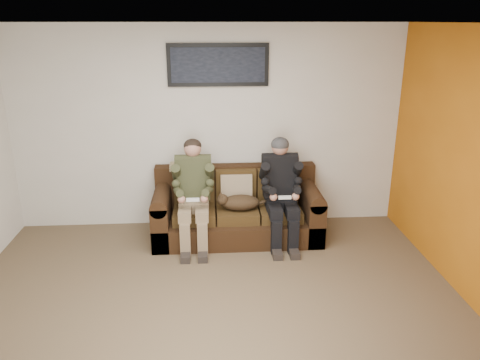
{
  "coord_description": "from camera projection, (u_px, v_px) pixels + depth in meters",
  "views": [
    {
      "loc": [
        -0.0,
        -3.67,
        2.63
      ],
      "look_at": [
        0.33,
        1.2,
        0.95
      ],
      "focal_mm": 35.0,
      "sensor_mm": 36.0,
      "label": 1
    }
  ],
  "objects": [
    {
      "name": "floor",
      "position": [
        213.0,
        320.0,
        4.31
      ],
      "size": [
        5.0,
        5.0,
        0.0
      ],
      "primitive_type": "plane",
      "color": "brown",
      "rests_on": "ground"
    },
    {
      "name": "ceiling",
      "position": [
        206.0,
        23.0,
        3.47
      ],
      "size": [
        5.0,
        5.0,
        0.0
      ],
      "primitive_type": "plane",
      "rotation": [
        3.14,
        0.0,
        0.0
      ],
      "color": "silver",
      "rests_on": "ground"
    },
    {
      "name": "wall_back",
      "position": [
        209.0,
        128.0,
        6.01
      ],
      "size": [
        5.0,
        0.0,
        5.0
      ],
      "primitive_type": "plane",
      "rotation": [
        1.57,
        0.0,
        0.0
      ],
      "color": "beige",
      "rests_on": "ground"
    },
    {
      "name": "sofa",
      "position": [
        237.0,
        211.0,
        5.95
      ],
      "size": [
        2.07,
        0.89,
        0.85
      ],
      "color": "black",
      "rests_on": "ground"
    },
    {
      "name": "throw_pillow",
      "position": [
        236.0,
        189.0,
        5.9
      ],
      "size": [
        0.4,
        0.19,
        0.39
      ],
      "primitive_type": "cube",
      "rotation": [
        -0.21,
        0.0,
        0.0
      ],
      "color": "#917A5F",
      "rests_on": "sofa"
    },
    {
      "name": "throw_blanket",
      "position": [
        187.0,
        166.0,
        5.98
      ],
      "size": [
        0.42,
        0.21,
        0.08
      ],
      "primitive_type": "cube",
      "color": "#B8AE87",
      "rests_on": "sofa"
    },
    {
      "name": "person_left",
      "position": [
        193.0,
        188.0,
        5.63
      ],
      "size": [
        0.51,
        0.87,
        1.27
      ],
      "color": "#887255",
      "rests_on": "sofa"
    },
    {
      "name": "person_right",
      "position": [
        281.0,
        186.0,
        5.7
      ],
      "size": [
        0.51,
        0.86,
        1.28
      ],
      "color": "black",
      "rests_on": "sofa"
    },
    {
      "name": "cat",
      "position": [
        239.0,
        202.0,
        5.71
      ],
      "size": [
        0.66,
        0.26,
        0.24
      ],
      "color": "#432E1A",
      "rests_on": "sofa"
    },
    {
      "name": "framed_poster",
      "position": [
        218.0,
        65.0,
        5.73
      ],
      "size": [
        1.25,
        0.05,
        0.52
      ],
      "color": "black",
      "rests_on": "wall_back"
    }
  ]
}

